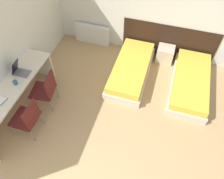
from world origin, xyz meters
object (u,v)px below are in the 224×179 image
laptop (20,71)px  bed_near_door (190,83)px  chair_near_laptop (45,89)px  bed_near_window (131,70)px  chair_near_notebook (27,118)px  nightstand (165,54)px

laptop → bed_near_door: bearing=18.0°
bed_near_door → chair_near_laptop: 3.32m
bed_near_window → laptop: laptop is taller
chair_near_laptop → bed_near_door: bearing=17.1°
chair_near_laptop → laptop: size_ratio=2.67×
bed_near_window → laptop: size_ratio=5.62×
chair_near_notebook → laptop: 1.02m
bed_near_window → chair_near_notebook: size_ratio=2.10×
bed_near_window → chair_near_laptop: (-1.54, -1.42, 0.33)m
chair_near_notebook → laptop: laptop is taller
chair_near_laptop → chair_near_notebook: bearing=-98.3°
nightstand → laptop: (-2.80, -2.14, 0.63)m
bed_near_door → chair_near_notebook: (-2.98, -2.15, 0.33)m
nightstand → laptop: bearing=-142.6°
bed_near_door → bed_near_window: bearing=180.0°
nightstand → bed_near_door: bearing=-47.4°
laptop → nightstand: bearing=34.3°
nightstand → chair_near_notebook: (-2.26, -2.93, 0.29)m
bed_near_door → chair_near_laptop: bearing=-154.5°
chair_near_laptop → nightstand: bearing=36.0°
bed_near_door → laptop: 3.83m
bed_near_window → chair_near_laptop: chair_near_laptop is taller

